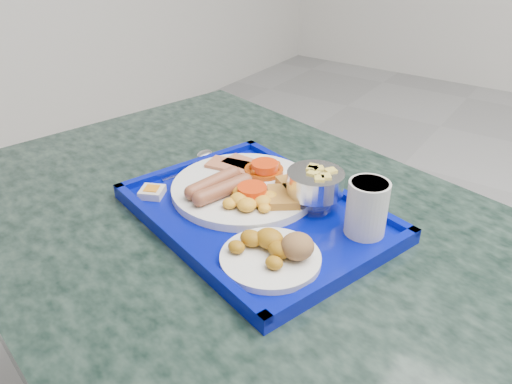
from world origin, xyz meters
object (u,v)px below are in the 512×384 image
at_px(juice_cup, 367,206).
at_px(table, 248,309).
at_px(main_plate, 247,187).
at_px(bread_plate, 274,252).
at_px(fruit_bowl, 315,183).
at_px(tray, 256,214).

bearing_deg(juice_cup, table, -158.06).
relative_size(main_plate, juice_cup, 2.92).
distance_m(bread_plate, fruit_bowl, 0.18).
bearing_deg(tray, fruit_bowl, 45.66).
relative_size(tray, bread_plate, 3.43).
relative_size(bread_plate, fruit_bowl, 1.53).
relative_size(fruit_bowl, juice_cup, 1.08).
bearing_deg(table, bread_plate, -35.43).
bearing_deg(juice_cup, bread_plate, -118.67).
distance_m(main_plate, juice_cup, 0.24).
xyz_separation_m(bread_plate, fruit_bowl, (-0.03, 0.18, 0.03)).
relative_size(table, tray, 2.63).
relative_size(table, bread_plate, 9.02).
bearing_deg(table, juice_cup, 21.94).
height_order(main_plate, juice_cup, juice_cup).
distance_m(main_plate, bread_plate, 0.21).
bearing_deg(tray, main_plate, 140.50).
bearing_deg(main_plate, juice_cup, 1.99).
distance_m(tray, bread_plate, 0.15).
distance_m(table, main_plate, 0.24).
distance_m(tray, fruit_bowl, 0.12).
bearing_deg(table, tray, 86.79).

